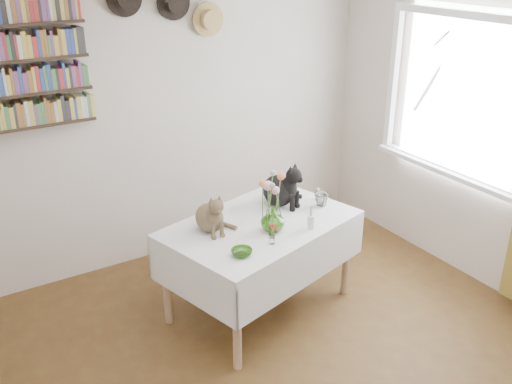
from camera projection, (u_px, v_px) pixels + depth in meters
room at (327, 221)px, 3.08m from camera, size 4.08×4.58×2.58m
window at (458, 109)px, 4.60m from camera, size 0.12×1.52×1.32m
dining_table at (260, 244)px, 4.26m from camera, size 1.57×1.22×0.74m
tabby_cat at (209, 211)px, 4.01m from camera, size 0.22×0.27×0.31m
black_cat at (278, 183)px, 4.40m from camera, size 0.36×0.39×0.37m
flower_vase at (273, 219)px, 4.04m from camera, size 0.23×0.23×0.18m
green_bowl at (242, 252)px, 3.74m from camera, size 0.14×0.14×0.04m
drinking_glass at (321, 200)px, 4.43m from camera, size 0.13×0.13×0.10m
candlestick at (311, 221)px, 4.08m from camera, size 0.05×0.05×0.18m
berry_jar at (272, 233)px, 3.87m from camera, size 0.04×0.04×0.17m
porcelain_figurine at (318, 195)px, 4.55m from camera, size 0.05×0.05×0.10m
flower_bouquet at (272, 186)px, 3.94m from camera, size 0.17×0.12×0.39m
bookshelf_unit at (16, 65)px, 3.99m from camera, size 1.00×0.16×0.91m
wall_hats at (171, 7)px, 4.47m from camera, size 0.98×0.09×0.48m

